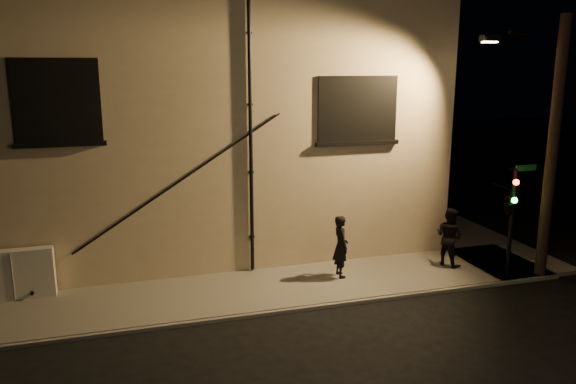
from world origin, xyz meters
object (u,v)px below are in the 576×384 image
object	(u,v)px
pedestrian_b	(449,237)
streetlamp_pole	(549,145)
pedestrian_a	(341,246)
traffic_signal	(510,203)
utility_cabinet	(13,275)

from	to	relation	value
pedestrian_b	streetlamp_pole	size ratio (longest dim) A/B	0.24
pedestrian_a	traffic_signal	size ratio (longest dim) A/B	0.56
utility_cabinet	pedestrian_b	distance (m)	12.75
utility_cabinet	traffic_signal	size ratio (longest dim) A/B	0.62
pedestrian_b	pedestrian_a	bearing A→B (deg)	64.53
utility_cabinet	traffic_signal	distance (m)	14.10
pedestrian_a	traffic_signal	bearing A→B (deg)	-104.57
utility_cabinet	pedestrian_a	size ratio (longest dim) A/B	1.11
utility_cabinet	streetlamp_pole	size ratio (longest dim) A/B	0.27
streetlamp_pole	pedestrian_a	bearing A→B (deg)	165.55
traffic_signal	streetlamp_pole	size ratio (longest dim) A/B	0.43
utility_cabinet	pedestrian_a	bearing A→B (deg)	-6.30
streetlamp_pole	traffic_signal	bearing A→B (deg)	172.68
utility_cabinet	pedestrian_a	xyz separation A→B (m)	(9.06, -1.00, 0.25)
traffic_signal	streetlamp_pole	distance (m)	2.01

